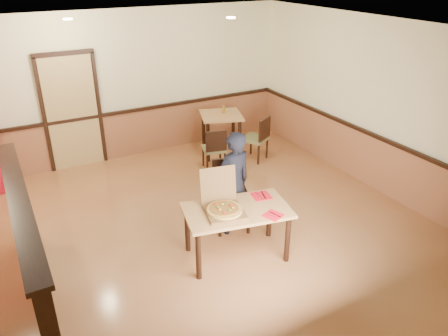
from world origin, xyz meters
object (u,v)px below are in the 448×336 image
object	(u,v)px
diner	(234,183)
condiment	(224,109)
pizza_box	(223,207)
main_table	(237,216)
side_chair_left	(215,148)
diner_chair	(231,191)
side_chair_right	(258,137)
side_table	(221,123)

from	to	relation	value
diner	condiment	bearing A→B (deg)	-123.77
pizza_box	condiment	size ratio (longest dim) A/B	4.54
main_table	side_chair_left	size ratio (longest dim) A/B	1.79
main_table	diner_chair	distance (m)	0.77
side_chair_left	diner	size ratio (longest dim) A/B	0.54
diner	main_table	bearing A→B (deg)	56.40
main_table	side_chair_right	size ratio (longest dim) A/B	1.66
pizza_box	main_table	bearing A→B (deg)	-0.26
side_table	pizza_box	bearing A→B (deg)	-117.82
diner_chair	side_chair_left	bearing A→B (deg)	87.28
condiment	main_table	bearing A→B (deg)	-115.82
side_chair_right	side_chair_left	bearing A→B (deg)	-29.53
diner_chair	side_table	distance (m)	2.62
side_chair_left	pizza_box	world-z (taller)	pizza_box
diner_chair	diner	size ratio (longest dim) A/B	0.66
main_table	diner_chair	bearing A→B (deg)	78.05
diner	side_chair_right	bearing A→B (deg)	-138.60
side_chair_right	diner	world-z (taller)	diner
diner	pizza_box	world-z (taller)	diner
condiment	side_chair_left	bearing A→B (deg)	-129.64
main_table	side_chair_right	bearing A→B (deg)	63.72
main_table	side_chair_left	world-z (taller)	side_chair_left
main_table	side_table	distance (m)	3.38
side_table	diner	world-z (taller)	diner
side_chair_right	side_table	world-z (taller)	side_chair_right
main_table	side_table	xyz separation A→B (m)	(1.42, 3.07, 0.04)
main_table	diner	distance (m)	0.63
diner_chair	side_chair_right	size ratio (longest dim) A/B	1.15
pizza_box	condiment	xyz separation A→B (m)	(1.69, 3.09, 0.13)
side_table	pizza_box	distance (m)	3.43
diner	condiment	size ratio (longest dim) A/B	10.84
pizza_box	diner_chair	bearing A→B (deg)	65.81
diner_chair	side_chair_right	xyz separation A→B (m)	(1.60, 1.76, -0.07)
side_chair_right	side_table	xyz separation A→B (m)	(-0.48, 0.61, 0.17)
side_chair_left	pizza_box	size ratio (longest dim) A/B	1.28
diner_chair	condiment	world-z (taller)	diner_chair
side_chair_left	condiment	distance (m)	0.98
main_table	condiment	xyz separation A→B (m)	(1.51, 3.12, 0.30)
diner_chair	pizza_box	bearing A→B (deg)	-108.12
diner_chair	pizza_box	distance (m)	0.85
side_table	diner	size ratio (longest dim) A/B	0.64
diner_chair	main_table	bearing A→B (deg)	-95.70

